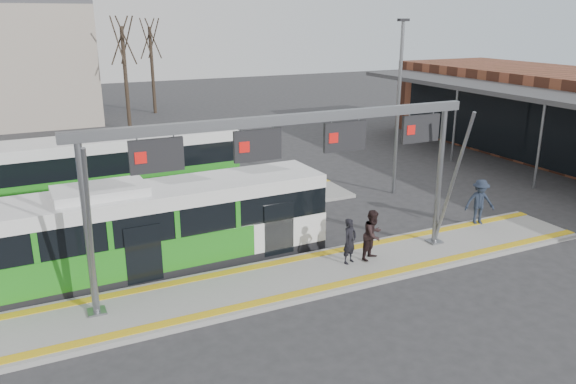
# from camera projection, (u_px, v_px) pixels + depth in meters

# --- Properties ---
(ground) EXTENTS (120.00, 120.00, 0.00)m
(ground) POSITION_uv_depth(u_px,v_px,m) (306.00, 277.00, 18.32)
(ground) COLOR #2D2D30
(ground) RESTS_ON ground
(platform_main) EXTENTS (22.00, 3.00, 0.15)m
(platform_main) POSITION_uv_depth(u_px,v_px,m) (306.00, 275.00, 18.29)
(platform_main) COLOR gray
(platform_main) RESTS_ON ground
(platform_second) EXTENTS (20.00, 3.00, 0.15)m
(platform_second) POSITION_uv_depth(u_px,v_px,m) (134.00, 218.00, 23.54)
(platform_second) COLOR gray
(platform_second) RESTS_ON ground
(tactile_main) EXTENTS (22.00, 2.65, 0.02)m
(tactile_main) POSITION_uv_depth(u_px,v_px,m) (306.00, 273.00, 18.27)
(tactile_main) COLOR gold
(tactile_main) RESTS_ON platform_main
(tactile_second) EXTENTS (20.00, 0.35, 0.02)m
(tactile_second) POSITION_uv_depth(u_px,v_px,m) (129.00, 208.00, 24.50)
(tactile_second) COLOR gold
(tactile_second) RESTS_ON platform_second
(gantry) EXTENTS (13.00, 1.68, 5.20)m
(gantry) POSITION_uv_depth(u_px,v_px,m) (293.00, 148.00, 17.10)
(gantry) COLOR slate
(gantry) RESTS_ON platform_main
(hero_bus) EXTENTS (11.34, 2.74, 3.10)m
(hero_bus) POSITION_uv_depth(u_px,v_px,m) (162.00, 227.00, 18.73)
(hero_bus) COLOR black
(hero_bus) RESTS_ON ground
(bg_bus_green) EXTENTS (11.85, 2.82, 2.95)m
(bg_bus_green) POSITION_uv_depth(u_px,v_px,m) (110.00, 169.00, 25.74)
(bg_bus_green) COLOR black
(bg_bus_green) RESTS_ON ground
(passenger_a) EXTENTS (0.68, 0.57, 1.57)m
(passenger_a) POSITION_uv_depth(u_px,v_px,m) (350.00, 241.00, 18.84)
(passenger_a) COLOR black
(passenger_a) RESTS_ON platform_main
(passenger_b) EXTENTS (1.06, 0.97, 1.76)m
(passenger_b) POSITION_uv_depth(u_px,v_px,m) (373.00, 235.00, 19.13)
(passenger_b) COLOR black
(passenger_b) RESTS_ON platform_main
(passenger_c) EXTENTS (1.36, 1.08, 1.84)m
(passenger_c) POSITION_uv_depth(u_px,v_px,m) (480.00, 202.00, 22.38)
(passenger_c) COLOR #1E2637
(passenger_c) RESTS_ON platform_main
(tree_left) EXTENTS (1.40, 1.40, 8.48)m
(tree_left) POSITION_uv_depth(u_px,v_px,m) (123.00, 41.00, 40.20)
(tree_left) COLOR #382B21
(tree_left) RESTS_ON ground
(tree_mid) EXTENTS (1.40, 1.40, 8.28)m
(tree_mid) POSITION_uv_depth(u_px,v_px,m) (150.00, 39.00, 47.48)
(tree_mid) COLOR #382B21
(tree_mid) RESTS_ON ground
(lamp_east) EXTENTS (0.50, 0.25, 8.05)m
(lamp_east) POSITION_uv_depth(u_px,v_px,m) (398.00, 105.00, 25.76)
(lamp_east) COLOR slate
(lamp_east) RESTS_ON ground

